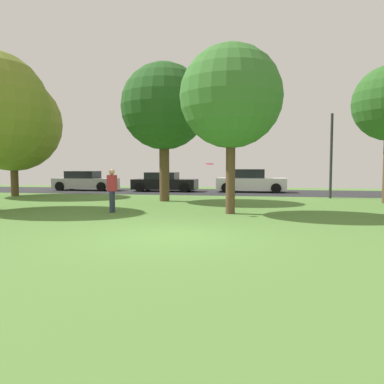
{
  "coord_description": "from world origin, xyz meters",
  "views": [
    {
      "loc": [
        2.2,
        -8.89,
        1.7
      ],
      "look_at": [
        0.0,
        2.78,
        0.89
      ],
      "focal_mm": 35.19,
      "sensor_mm": 36.0,
      "label": 1
    }
  ],
  "objects_px": {
    "person_thrower": "(112,189)",
    "parked_car_black": "(164,182)",
    "birch_tree_lone": "(164,107)",
    "frisbee_disc": "(210,164)",
    "oak_tree_left": "(13,124)",
    "oak_tree_right": "(231,97)",
    "parked_car_silver": "(85,181)",
    "parked_car_white": "(251,182)",
    "street_lamp_post": "(331,156)"
  },
  "relations": [
    {
      "from": "person_thrower",
      "to": "parked_car_white",
      "type": "relative_size",
      "value": 0.35
    },
    {
      "from": "birch_tree_lone",
      "to": "frisbee_disc",
      "type": "relative_size",
      "value": 19.63
    },
    {
      "from": "birch_tree_lone",
      "to": "oak_tree_left",
      "type": "distance_m",
      "value": 9.5
    },
    {
      "from": "parked_car_black",
      "to": "street_lamp_post",
      "type": "distance_m",
      "value": 11.02
    },
    {
      "from": "person_thrower",
      "to": "parked_car_silver",
      "type": "distance_m",
      "value": 13.79
    },
    {
      "from": "birch_tree_lone",
      "to": "oak_tree_left",
      "type": "relative_size",
      "value": 0.98
    },
    {
      "from": "parked_car_black",
      "to": "oak_tree_right",
      "type": "bearing_deg",
      "value": -64.35
    },
    {
      "from": "birch_tree_lone",
      "to": "oak_tree_left",
      "type": "height_order",
      "value": "oak_tree_left"
    },
    {
      "from": "oak_tree_left",
      "to": "person_thrower",
      "type": "bearing_deg",
      "value": -36.37
    },
    {
      "from": "birch_tree_lone",
      "to": "oak_tree_right",
      "type": "height_order",
      "value": "birch_tree_lone"
    },
    {
      "from": "parked_car_silver",
      "to": "parked_car_white",
      "type": "height_order",
      "value": "parked_car_white"
    },
    {
      "from": "birch_tree_lone",
      "to": "parked_car_black",
      "type": "xyz_separation_m",
      "value": [
        -1.88,
        7.06,
        -3.98
      ]
    },
    {
      "from": "person_thrower",
      "to": "oak_tree_right",
      "type": "bearing_deg",
      "value": 7.61
    },
    {
      "from": "parked_car_white",
      "to": "birch_tree_lone",
      "type": "bearing_deg",
      "value": -118.27
    },
    {
      "from": "oak_tree_left",
      "to": "parked_car_white",
      "type": "height_order",
      "value": "oak_tree_left"
    },
    {
      "from": "birch_tree_lone",
      "to": "frisbee_disc",
      "type": "distance_m",
      "value": 6.37
    },
    {
      "from": "street_lamp_post",
      "to": "birch_tree_lone",
      "type": "bearing_deg",
      "value": -159.0
    },
    {
      "from": "oak_tree_right",
      "to": "oak_tree_left",
      "type": "height_order",
      "value": "oak_tree_left"
    },
    {
      "from": "oak_tree_left",
      "to": "street_lamp_post",
      "type": "xyz_separation_m",
      "value": [
        17.68,
        1.64,
        -1.89
      ]
    },
    {
      "from": "oak_tree_right",
      "to": "frisbee_disc",
      "type": "height_order",
      "value": "oak_tree_right"
    },
    {
      "from": "oak_tree_left",
      "to": "frisbee_disc",
      "type": "xyz_separation_m",
      "value": [
        12.29,
        -6.48,
        -2.35
      ]
    },
    {
      "from": "parked_car_black",
      "to": "street_lamp_post",
      "type": "bearing_deg",
      "value": -20.77
    },
    {
      "from": "parked_car_silver",
      "to": "street_lamp_post",
      "type": "distance_m",
      "value": 16.58
    },
    {
      "from": "oak_tree_left",
      "to": "person_thrower",
      "type": "relative_size",
      "value": 4.29
    },
    {
      "from": "person_thrower",
      "to": "parked_car_black",
      "type": "xyz_separation_m",
      "value": [
        -1.15,
        11.87,
        -0.27
      ]
    },
    {
      "from": "parked_car_silver",
      "to": "frisbee_disc",
      "type": "bearing_deg",
      "value": -48.41
    },
    {
      "from": "frisbee_disc",
      "to": "parked_car_silver",
      "type": "xyz_separation_m",
      "value": [
        -10.65,
        12.0,
        -1.16
      ]
    },
    {
      "from": "parked_car_silver",
      "to": "parked_car_black",
      "type": "distance_m",
      "value": 5.84
    },
    {
      "from": "person_thrower",
      "to": "birch_tree_lone",
      "type": "bearing_deg",
      "value": 83.23
    },
    {
      "from": "parked_car_white",
      "to": "oak_tree_left",
      "type": "bearing_deg",
      "value": -156.43
    },
    {
      "from": "parked_car_white",
      "to": "street_lamp_post",
      "type": "xyz_separation_m",
      "value": [
        4.36,
        -4.17,
        1.56
      ]
    },
    {
      "from": "oak_tree_left",
      "to": "birch_tree_lone",
      "type": "bearing_deg",
      "value": -9.41
    },
    {
      "from": "parked_car_black",
      "to": "birch_tree_lone",
      "type": "bearing_deg",
      "value": -75.12
    },
    {
      "from": "oak_tree_right",
      "to": "parked_car_black",
      "type": "bearing_deg",
      "value": 115.65
    },
    {
      "from": "oak_tree_left",
      "to": "frisbee_disc",
      "type": "height_order",
      "value": "oak_tree_left"
    },
    {
      "from": "birch_tree_lone",
      "to": "oak_tree_right",
      "type": "relative_size",
      "value": 1.12
    },
    {
      "from": "person_thrower",
      "to": "street_lamp_post",
      "type": "height_order",
      "value": "street_lamp_post"
    },
    {
      "from": "oak_tree_right",
      "to": "parked_car_black",
      "type": "distance_m",
      "value": 13.16
    },
    {
      "from": "parked_car_black",
      "to": "person_thrower",
      "type": "bearing_deg",
      "value": -84.46
    },
    {
      "from": "birch_tree_lone",
      "to": "street_lamp_post",
      "type": "relative_size",
      "value": 1.49
    },
    {
      "from": "parked_car_silver",
      "to": "street_lamp_post",
      "type": "bearing_deg",
      "value": -13.61
    },
    {
      "from": "person_thrower",
      "to": "parked_car_black",
      "type": "bearing_deg",
      "value": 97.34
    },
    {
      "from": "parked_car_silver",
      "to": "parked_car_white",
      "type": "relative_size",
      "value": 0.98
    },
    {
      "from": "oak_tree_left",
      "to": "parked_car_white",
      "type": "relative_size",
      "value": 1.52
    },
    {
      "from": "oak_tree_right",
      "to": "person_thrower",
      "type": "bearing_deg",
      "value": -174.2
    },
    {
      "from": "parked_car_silver",
      "to": "parked_car_black",
      "type": "height_order",
      "value": "parked_car_silver"
    },
    {
      "from": "oak_tree_right",
      "to": "parked_car_black",
      "type": "xyz_separation_m",
      "value": [
        -5.49,
        11.43,
        -3.55
      ]
    },
    {
      "from": "frisbee_disc",
      "to": "street_lamp_post",
      "type": "relative_size",
      "value": 0.08
    },
    {
      "from": "oak_tree_left",
      "to": "parked_car_silver",
      "type": "relative_size",
      "value": 1.55
    },
    {
      "from": "oak_tree_right",
      "to": "parked_car_silver",
      "type": "bearing_deg",
      "value": 134.71
    }
  ]
}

